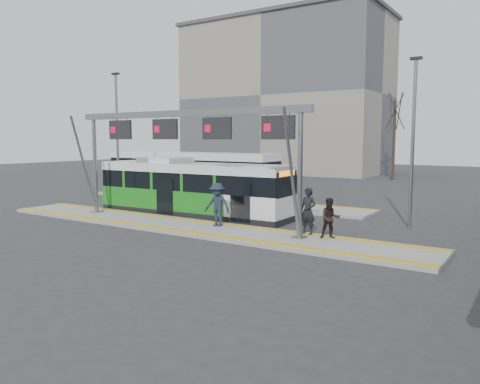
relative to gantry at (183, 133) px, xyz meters
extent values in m
plane|color=#2D2D30|center=(0.35, -0.25, -4.30)|extent=(120.00, 120.00, 0.00)
cube|color=gray|center=(0.35, -0.25, -4.22)|extent=(22.00, 3.00, 0.15)
cube|color=gray|center=(-3.65, 7.75, -4.22)|extent=(20.00, 3.00, 0.15)
cube|color=gold|center=(0.35, 0.90, -4.14)|extent=(22.00, 0.35, 0.02)
cube|color=gold|center=(0.35, -1.40, -4.14)|extent=(22.00, 0.35, 0.02)
cube|color=gold|center=(-3.65, 8.90, -4.14)|extent=(20.00, 0.35, 0.02)
cylinder|color=slate|center=(-6.15, 0.05, -1.62)|extent=(0.20, 0.20, 5.05)
cube|color=slate|center=(-6.15, 0.05, -4.12)|extent=(0.50, 0.50, 0.06)
cylinder|color=slate|center=(-6.15, -0.65, -1.62)|extent=(0.12, 1.46, 4.90)
cylinder|color=slate|center=(5.85, 0.05, -1.62)|extent=(0.20, 0.20, 5.05)
cube|color=slate|center=(5.85, 0.05, -4.12)|extent=(0.50, 0.50, 0.06)
cylinder|color=slate|center=(5.85, -0.65, -1.62)|extent=(0.12, 1.46, 4.90)
cube|color=slate|center=(-0.15, 0.05, 0.90)|extent=(13.00, 0.25, 0.30)
cube|color=black|center=(-4.15, 0.05, 0.20)|extent=(1.50, 0.12, 0.95)
cube|color=red|center=(-4.60, -0.02, 0.20)|extent=(0.32, 0.02, 0.32)
cube|color=black|center=(-1.15, 0.05, 0.20)|extent=(1.50, 0.12, 0.95)
cube|color=red|center=(-1.60, -0.02, 0.20)|extent=(0.32, 0.02, 0.32)
cube|color=black|center=(1.85, 0.05, 0.20)|extent=(1.50, 0.12, 0.95)
cube|color=red|center=(1.40, -0.02, 0.20)|extent=(0.32, 0.02, 0.32)
cube|color=black|center=(4.85, 0.05, 0.20)|extent=(1.50, 0.12, 0.95)
cube|color=red|center=(4.40, -0.02, 0.20)|extent=(0.32, 0.02, 0.32)
cube|color=gray|center=(-13.65, 35.75, 4.70)|extent=(24.00, 12.00, 18.00)
cube|color=#3F3F42|center=(-13.65, 35.75, 13.90)|extent=(24.50, 12.50, 0.40)
cube|color=black|center=(-1.79, 2.81, -4.14)|extent=(11.15, 2.70, 0.32)
cube|color=#1B791A|center=(-1.79, 2.81, -3.45)|extent=(11.15, 2.70, 1.06)
cube|color=black|center=(-1.79, 2.81, -2.45)|extent=(11.14, 2.62, 0.92)
cube|color=white|center=(-1.79, 2.81, -1.76)|extent=(11.15, 2.70, 0.46)
cube|color=orange|center=(3.73, 2.98, -1.85)|extent=(0.10, 1.65, 0.26)
cube|color=white|center=(-3.64, 2.75, -1.39)|extent=(2.82, 1.73, 0.28)
cylinder|color=black|center=(-5.64, 1.66, -3.84)|extent=(0.93, 0.31, 0.92)
cylinder|color=black|center=(-5.70, 3.72, -3.84)|extent=(0.93, 0.31, 0.92)
cylinder|color=black|center=(1.56, 1.89, -3.84)|extent=(0.93, 0.31, 0.92)
cylinder|color=black|center=(1.50, 3.94, -3.84)|extent=(0.93, 0.31, 0.92)
cube|color=black|center=(-7.63, 11.15, -4.12)|extent=(12.13, 2.69, 0.35)
cube|color=#1B791A|center=(-7.63, 11.15, -3.37)|extent=(12.13, 2.69, 1.16)
cube|color=black|center=(-7.63, 11.15, -2.28)|extent=(12.13, 2.61, 1.01)
cube|color=white|center=(-7.63, 11.15, -1.53)|extent=(12.13, 2.69, 0.50)
cylinder|color=black|center=(-11.88, 10.06, -3.80)|extent=(1.01, 0.31, 1.01)
cylinder|color=black|center=(-11.85, 12.33, -3.80)|extent=(1.01, 0.31, 1.01)
cylinder|color=black|center=(-4.01, 9.98, -3.80)|extent=(1.01, 0.31, 1.01)
cylinder|color=black|center=(-3.98, 12.26, -3.80)|extent=(1.01, 0.31, 1.01)
cube|color=black|center=(-13.85, 14.14, -4.13)|extent=(11.08, 3.07, 0.33)
cube|color=#181C95|center=(-13.85, 14.14, -3.42)|extent=(11.08, 3.07, 1.10)
cube|color=black|center=(-13.85, 14.14, -2.39)|extent=(11.07, 3.00, 0.95)
cube|color=white|center=(-13.85, 14.14, -1.68)|extent=(11.08, 3.07, 0.48)
cylinder|color=black|center=(-17.61, 12.85, -3.82)|extent=(0.97, 0.34, 0.95)
cylinder|color=black|center=(-17.74, 14.97, -3.82)|extent=(0.97, 0.34, 0.95)
cylinder|color=black|center=(-10.50, 13.27, -3.82)|extent=(0.97, 0.34, 0.95)
cylinder|color=black|center=(-10.63, 15.39, -3.82)|extent=(0.97, 0.34, 0.95)
imported|color=black|center=(5.84, 0.85, -3.18)|extent=(0.76, 0.55, 1.93)
imported|color=black|center=(6.90, 0.61, -3.35)|extent=(0.98, 0.93, 1.60)
imported|color=#1E2736|center=(1.65, 0.31, -3.17)|extent=(1.33, 0.86, 1.95)
cylinder|color=#382B21|center=(-4.67, 30.86, -0.70)|extent=(0.28, 0.28, 7.21)
cylinder|color=#382B21|center=(1.17, 30.62, -0.40)|extent=(0.28, 0.28, 7.80)
cylinder|color=#382B21|center=(-18.51, 30.54, -0.79)|extent=(0.28, 0.28, 7.03)
cylinder|color=slate|center=(-9.08, 4.28, -0.25)|extent=(0.16, 0.16, 8.11)
cube|color=black|center=(-9.08, 4.28, 3.81)|extent=(0.50, 0.25, 0.12)
cylinder|color=slate|center=(8.82, 5.32, -0.52)|extent=(0.16, 0.16, 7.56)
cube|color=black|center=(8.82, 5.32, 3.26)|extent=(0.50, 0.25, 0.12)
camera|label=1|loc=(13.86, -16.45, -0.25)|focal=35.00mm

